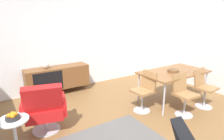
{
  "coord_description": "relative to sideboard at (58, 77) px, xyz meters",
  "views": [
    {
      "loc": [
        -1.81,
        -2.45,
        1.95
      ],
      "look_at": [
        0.34,
        0.86,
        0.86
      ],
      "focal_mm": 30.6,
      "sensor_mm": 36.0,
      "label": 1
    }
  ],
  "objects": [
    {
      "name": "wooden_bowl_on_table",
      "position": [
        2.06,
        -1.99,
        0.33
      ],
      "size": [
        0.26,
        0.26,
        0.06
      ],
      "primitive_type": "cylinder",
      "color": "brown",
      "rests_on": "dining_table"
    },
    {
      "name": "sideboard",
      "position": [
        0.0,
        0.0,
        0.0
      ],
      "size": [
        1.6,
        0.45,
        0.72
      ],
      "color": "brown",
      "rests_on": "ground_plane"
    },
    {
      "name": "dining_chair_front_right",
      "position": [
        2.49,
        -2.51,
        0.03
      ],
      "size": [
        0.43,
        0.45,
        0.86
      ],
      "color": "#9E7042",
      "rests_on": "ground_plane"
    },
    {
      "name": "dining_chair_front_left",
      "position": [
        1.79,
        -2.51,
        0.03
      ],
      "size": [
        0.42,
        0.44,
        0.86
      ],
      "color": "#9E7042",
      "rests_on": "ground_plane"
    },
    {
      "name": "fruit_bowl",
      "position": [
        -1.25,
        -1.89,
        0.12
      ],
      "size": [
        0.2,
        0.2,
        0.11
      ],
      "color": "#262628",
      "rests_on": "side_table_round"
    },
    {
      "name": "ground_plane",
      "position": [
        0.41,
        -2.3,
        -0.44
      ],
      "size": [
        8.32,
        8.32,
        0.0
      ],
      "primitive_type": "plane",
      "color": "brown"
    },
    {
      "name": "dining_table",
      "position": [
        2.14,
        -1.95,
        0.26
      ],
      "size": [
        1.6,
        0.9,
        0.74
      ],
      "color": "brown",
      "rests_on": "ground_plane"
    },
    {
      "name": "lounge_chair_red",
      "position": [
        -0.75,
        -1.64,
        0.03
      ],
      "size": [
        0.82,
        0.78,
        0.95
      ],
      "color": "red",
      "rests_on": "ground_plane"
    },
    {
      "name": "dining_chair_near_window",
      "position": [
        1.25,
        -1.95,
        0.03
      ],
      "size": [
        0.45,
        0.42,
        0.86
      ],
      "color": "#9E7042",
      "rests_on": "ground_plane"
    },
    {
      "name": "wall_back",
      "position": [
        0.41,
        0.3,
        0.96
      ],
      "size": [
        6.8,
        0.12,
        2.8
      ],
      "primitive_type": "cube",
      "color": "white",
      "rests_on": "ground_plane"
    },
    {
      "name": "vase_cobalt",
      "position": [
        -0.28,
        0.0,
        0.37
      ],
      "size": [
        0.17,
        0.17,
        0.18
      ],
      "color": "beige",
      "rests_on": "sideboard"
    },
    {
      "name": "side_table_round",
      "position": [
        -1.25,
        -1.89,
        -0.12
      ],
      "size": [
        0.44,
        0.44,
        0.52
      ],
      "color": "white",
      "rests_on": "ground_plane"
    }
  ]
}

